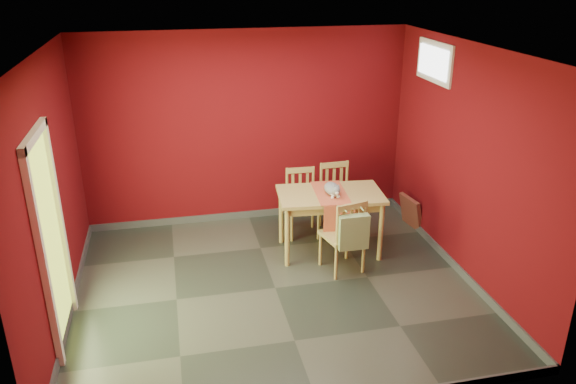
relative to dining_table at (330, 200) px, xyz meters
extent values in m
plane|color=#2D342D|center=(-0.86, -0.74, -0.71)|extent=(4.50, 4.50, 0.00)
plane|color=#58090E|center=(-0.86, 1.26, 0.64)|extent=(4.50, 0.00, 4.50)
plane|color=#58090E|center=(-0.86, -2.74, 0.64)|extent=(4.50, 0.00, 4.50)
plane|color=#58090E|center=(-3.11, -0.74, 0.64)|extent=(0.00, 4.00, 4.00)
plane|color=#58090E|center=(1.39, -0.74, 0.64)|extent=(0.00, 4.00, 4.00)
plane|color=white|center=(-0.86, -0.74, 1.99)|extent=(4.50, 4.50, 0.00)
cube|color=#3F4244|center=(-0.86, 1.24, -0.66)|extent=(4.50, 0.02, 0.10)
cube|color=#3F4244|center=(-3.10, -0.74, -0.66)|extent=(0.03, 4.00, 0.10)
cube|color=#3F4244|center=(1.38, -0.74, -0.66)|extent=(0.03, 4.00, 0.10)
cube|color=#B7D838|center=(-3.10, -1.14, 0.31)|extent=(0.02, 0.85, 2.05)
cube|color=white|center=(-3.07, -1.61, 0.35)|extent=(0.06, 0.08, 2.13)
cube|color=white|center=(-3.07, -0.68, 0.35)|extent=(0.06, 0.08, 2.13)
cube|color=white|center=(-3.07, -1.14, 1.38)|extent=(0.06, 1.01, 0.08)
cube|color=white|center=(1.37, 0.26, 1.64)|extent=(0.03, 0.90, 0.50)
cube|color=white|center=(1.35, 0.26, 1.64)|extent=(0.02, 0.76, 0.36)
cube|color=silver|center=(0.74, 1.24, -0.41)|extent=(0.08, 0.02, 0.12)
cube|color=tan|center=(0.00, 0.00, 0.08)|extent=(1.37, 0.87, 0.04)
cube|color=tan|center=(0.00, 0.00, 0.00)|extent=(1.22, 0.73, 0.11)
cylinder|color=tan|center=(-0.61, -0.26, -0.33)|extent=(0.06, 0.06, 0.77)
cylinder|color=tan|center=(-0.56, 0.37, -0.33)|extent=(0.06, 0.06, 0.77)
cylinder|color=tan|center=(0.56, -0.37, -0.33)|extent=(0.06, 0.06, 0.77)
cylinder|color=tan|center=(0.61, 0.26, -0.33)|extent=(0.06, 0.06, 0.77)
cube|color=#BF5234|center=(0.00, 0.00, 0.11)|extent=(0.45, 0.82, 0.01)
cube|color=#BF5234|center=(0.00, -0.40, -0.10)|extent=(0.38, 0.04, 0.39)
cube|color=tan|center=(-0.22, 0.55, -0.28)|extent=(0.44, 0.44, 0.04)
cylinder|color=tan|center=(-0.41, 0.37, -0.50)|extent=(0.04, 0.04, 0.42)
cylinder|color=tan|center=(-0.40, 0.74, -0.50)|extent=(0.04, 0.04, 0.42)
cylinder|color=tan|center=(-0.05, 0.36, -0.50)|extent=(0.04, 0.04, 0.42)
cylinder|color=tan|center=(-0.03, 0.72, -0.50)|extent=(0.04, 0.04, 0.42)
cylinder|color=tan|center=(-0.40, 0.74, -0.03)|extent=(0.04, 0.04, 0.46)
cylinder|color=tan|center=(-0.03, 0.72, -0.03)|extent=(0.04, 0.04, 0.46)
cube|color=tan|center=(-0.21, 0.73, 0.16)|extent=(0.39, 0.05, 0.07)
cube|color=tan|center=(-0.32, 0.73, -0.07)|extent=(0.04, 0.02, 0.36)
cube|color=tan|center=(-0.21, 0.73, -0.07)|extent=(0.04, 0.02, 0.36)
cube|color=tan|center=(-0.11, 0.73, -0.07)|extent=(0.04, 0.02, 0.36)
cube|color=tan|center=(0.28, 0.56, -0.26)|extent=(0.46, 0.46, 0.04)
cylinder|color=tan|center=(0.10, 0.36, -0.50)|extent=(0.04, 0.04, 0.43)
cylinder|color=tan|center=(0.09, 0.74, -0.50)|extent=(0.04, 0.04, 0.43)
cylinder|color=tan|center=(0.48, 0.38, -0.50)|extent=(0.04, 0.04, 0.43)
cylinder|color=tan|center=(0.47, 0.76, -0.50)|extent=(0.04, 0.04, 0.43)
cylinder|color=tan|center=(0.09, 0.74, 0.00)|extent=(0.04, 0.04, 0.47)
cylinder|color=tan|center=(0.47, 0.76, 0.00)|extent=(0.04, 0.04, 0.47)
cube|color=tan|center=(0.28, 0.75, 0.19)|extent=(0.40, 0.05, 0.07)
cube|color=tan|center=(0.17, 0.75, -0.04)|extent=(0.04, 0.02, 0.37)
cube|color=tan|center=(0.28, 0.75, -0.04)|extent=(0.04, 0.02, 0.37)
cube|color=tan|center=(0.38, 0.75, -0.04)|extent=(0.04, 0.02, 0.37)
cube|color=tan|center=(0.02, -0.48, -0.26)|extent=(0.54, 0.54, 0.04)
cylinder|color=tan|center=(0.16, -0.25, -0.50)|extent=(0.04, 0.04, 0.43)
cylinder|color=tan|center=(0.25, -0.62, -0.50)|extent=(0.04, 0.04, 0.43)
cylinder|color=tan|center=(-0.21, -0.34, -0.50)|extent=(0.04, 0.04, 0.43)
cylinder|color=tan|center=(-0.12, -0.71, -0.50)|extent=(0.04, 0.04, 0.43)
cylinder|color=tan|center=(0.25, -0.62, 0.00)|extent=(0.04, 0.04, 0.48)
cylinder|color=tan|center=(-0.12, -0.71, 0.00)|extent=(0.04, 0.04, 0.48)
cube|color=tan|center=(0.06, -0.66, 0.20)|extent=(0.40, 0.13, 0.07)
cube|color=tan|center=(0.17, -0.64, -0.04)|extent=(0.04, 0.03, 0.37)
cube|color=tan|center=(0.06, -0.66, -0.04)|extent=(0.04, 0.03, 0.37)
cube|color=tan|center=(-0.04, -0.69, -0.04)|extent=(0.04, 0.03, 0.37)
cube|color=#7D9761|center=(0.06, -0.74, -0.09)|extent=(0.35, 0.11, 0.42)
cylinder|color=#7D9761|center=(-0.04, -0.68, 0.18)|extent=(0.02, 0.18, 0.02)
cylinder|color=#7D9761|center=(0.16, -0.68, 0.18)|extent=(0.02, 0.18, 0.02)
cube|color=brown|center=(1.33, 0.44, -0.49)|extent=(0.21, 0.47, 0.45)
cube|color=black|center=(1.33, 0.44, -0.49)|extent=(0.14, 0.33, 0.32)
camera|label=1|loc=(-1.91, -6.23, 2.78)|focal=35.00mm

